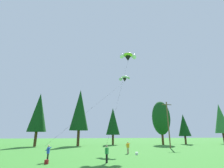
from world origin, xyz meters
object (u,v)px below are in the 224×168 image
(utility_pole, at_px, (168,123))
(backpack, at_px, (46,162))
(kite_flyer_near, at_px, (48,152))
(parafoil_kite_high_white, at_px, (124,78))
(kite_flyer_mid, at_px, (107,152))
(parafoil_kite_mid_lime_white, at_px, (128,57))
(kite_flyer_far, at_px, (128,146))
(picnic_cooler, at_px, (137,153))

(utility_pole, relative_size, backpack, 23.85)
(kite_flyer_near, xyz_separation_m, parafoil_kite_high_white, (11.84, 13.73, 13.23))
(kite_flyer_mid, distance_m, backpack, 5.90)
(backpack, bearing_deg, parafoil_kite_mid_lime_white, -111.89)
(kite_flyer_mid, bearing_deg, parafoil_kite_mid_lime_white, 65.44)
(kite_flyer_near, relative_size, parafoil_kite_mid_lime_white, 0.09)
(kite_flyer_far, relative_size, picnic_cooler, 3.25)
(kite_flyer_near, xyz_separation_m, kite_flyer_mid, (5.97, -1.49, -0.01))
(kite_flyer_far, bearing_deg, kite_flyer_near, -148.04)
(utility_pole, relative_size, kite_flyer_far, 5.65)
(parafoil_kite_mid_lime_white, relative_size, picnic_cooler, 35.91)
(kite_flyer_mid, bearing_deg, kite_flyer_far, 61.37)
(parafoil_kite_high_white, distance_m, backpack, 23.57)
(kite_flyer_far, height_order, parafoil_kite_mid_lime_white, parafoil_kite_mid_lime_white)
(utility_pole, bearing_deg, kite_flyer_far, -144.29)
(kite_flyer_mid, relative_size, picnic_cooler, 3.25)
(parafoil_kite_high_white, distance_m, picnic_cooler, 16.69)
(parafoil_kite_high_white, xyz_separation_m, backpack, (-11.72, -14.89, -14.03))
(kite_flyer_far, xyz_separation_m, backpack, (-10.16, -7.58, -0.80))
(parafoil_kite_high_white, bearing_deg, backpack, -128.20)
(kite_flyer_far, distance_m, parafoil_kite_mid_lime_white, 19.21)
(parafoil_kite_mid_lime_white, distance_m, picnic_cooler, 20.51)
(parafoil_kite_mid_lime_white, bearing_deg, kite_flyer_near, -134.30)
(kite_flyer_near, height_order, parafoil_kite_high_white, parafoil_kite_high_white)
(kite_flyer_far, xyz_separation_m, picnic_cooler, (0.81, -1.66, -0.83))
(kite_flyer_mid, distance_m, picnic_cooler, 8.13)
(utility_pole, xyz_separation_m, backpack, (-21.20, -15.51, -4.83))
(backpack, bearing_deg, utility_pole, -124.15)
(parafoil_kite_high_white, relative_size, picnic_cooler, 28.74)
(kite_flyer_far, relative_size, parafoil_kite_mid_lime_white, 0.09)
(parafoil_kite_high_white, relative_size, parafoil_kite_mid_lime_white, 0.80)
(parafoil_kite_mid_lime_white, height_order, picnic_cooler, parafoil_kite_mid_lime_white)
(kite_flyer_mid, distance_m, parafoil_kite_high_white, 21.01)
(parafoil_kite_high_white, bearing_deg, picnic_cooler, -94.73)
(utility_pole, bearing_deg, kite_flyer_near, -146.06)
(kite_flyer_mid, relative_size, parafoil_kite_mid_lime_white, 0.09)
(kite_flyer_near, distance_m, kite_flyer_mid, 6.15)
(kite_flyer_far, bearing_deg, parafoil_kite_high_white, 78.02)
(kite_flyer_near, height_order, kite_flyer_far, same)
(kite_flyer_near, relative_size, backpack, 4.23)
(kite_flyer_mid, xyz_separation_m, picnic_cooler, (5.13, 6.25, -0.82))
(kite_flyer_near, xyz_separation_m, backpack, (0.13, -1.16, -0.80))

